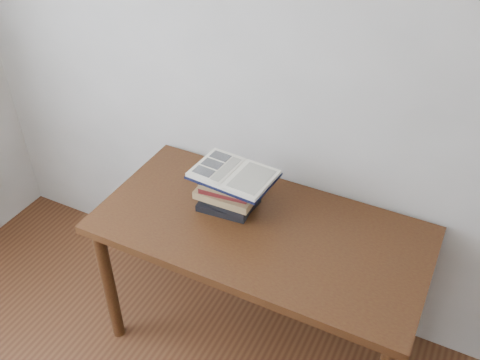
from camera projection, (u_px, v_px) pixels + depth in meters
The scene contains 3 objects.
desk at pixel (260, 244), 2.31m from camera, with size 1.40×0.70×0.75m.
book_stack at pixel (229, 190), 2.30m from camera, with size 0.28×0.19×0.19m.
open_book at pixel (234, 174), 2.21m from camera, with size 0.35×0.26×0.03m.
Camera 1 is at (0.72, -0.15, 2.27)m, focal length 40.00 mm.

